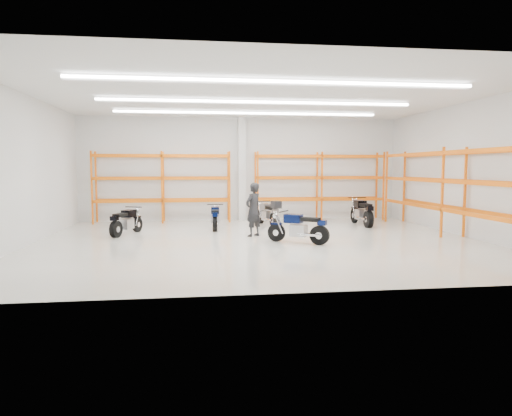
{
  "coord_description": "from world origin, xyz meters",
  "views": [
    {
      "loc": [
        -1.96,
        -14.12,
        2.33
      ],
      "look_at": [
        -0.07,
        0.5,
        1.01
      ],
      "focal_mm": 32.0,
      "sensor_mm": 36.0,
      "label": 1
    }
  ],
  "objects": [
    {
      "name": "motorcycle_back_c",
      "position": [
        0.86,
        3.66,
        0.5
      ],
      "size": [
        0.84,
        2.02,
        1.05
      ],
      "color": "black",
      "rests_on": "ground"
    },
    {
      "name": "motorcycle_back_d",
      "position": [
        4.58,
        3.31,
        0.52
      ],
      "size": [
        0.74,
        2.24,
        1.1
      ],
      "color": "black",
      "rests_on": "ground"
    },
    {
      "name": "structural_column",
      "position": [
        0.0,
        5.82,
        2.25
      ],
      "size": [
        0.32,
        0.32,
        4.5
      ],
      "primitive_type": "cube",
      "color": "white",
      "rests_on": "ground"
    },
    {
      "name": "standing_man",
      "position": [
        -0.08,
        1.07,
        0.91
      ],
      "size": [
        0.78,
        0.77,
        1.81
      ],
      "primitive_type": "imported",
      "rotation": [
        0.0,
        0.0,
        3.88
      ],
      "color": "black",
      "rests_on": "ground"
    },
    {
      "name": "ground",
      "position": [
        0.0,
        0.0,
        0.0
      ],
      "size": [
        14.0,
        14.0,
        0.0
      ],
      "primitive_type": "plane",
      "color": "beige",
      "rests_on": "ground"
    },
    {
      "name": "motorcycle_back_a",
      "position": [
        -4.42,
        1.88,
        0.44
      ],
      "size": [
        0.94,
        1.82,
        0.94
      ],
      "color": "black",
      "rests_on": "ground"
    },
    {
      "name": "motorcycle_back_b",
      "position": [
        -1.3,
        2.92,
        0.43
      ],
      "size": [
        0.62,
        1.87,
        0.92
      ],
      "color": "black",
      "rests_on": "ground"
    },
    {
      "name": "pallet_racking_back_left",
      "position": [
        -3.4,
        5.48,
        1.79
      ],
      "size": [
        5.67,
        0.87,
        3.0
      ],
      "color": "#F9560E",
      "rests_on": "ground"
    },
    {
      "name": "motorcycle_main",
      "position": [
        1.17,
        -0.58,
        0.46
      ],
      "size": [
        1.73,
        1.24,
        0.98
      ],
      "color": "black",
      "rests_on": "ground"
    },
    {
      "name": "room_shell",
      "position": [
        0.0,
        0.03,
        3.28
      ],
      "size": [
        14.02,
        12.02,
        4.51
      ],
      "color": "silver",
      "rests_on": "ground"
    },
    {
      "name": "pallet_racking_back_right",
      "position": [
        3.4,
        5.48,
        1.79
      ],
      "size": [
        5.67,
        0.87,
        3.0
      ],
      "color": "#F9560E",
      "rests_on": "ground"
    },
    {
      "name": "pallet_racking_side",
      "position": [
        6.48,
        0.0,
        1.81
      ],
      "size": [
        0.87,
        9.07,
        3.0
      ],
      "color": "#F9560E",
      "rests_on": "ground"
    }
  ]
}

